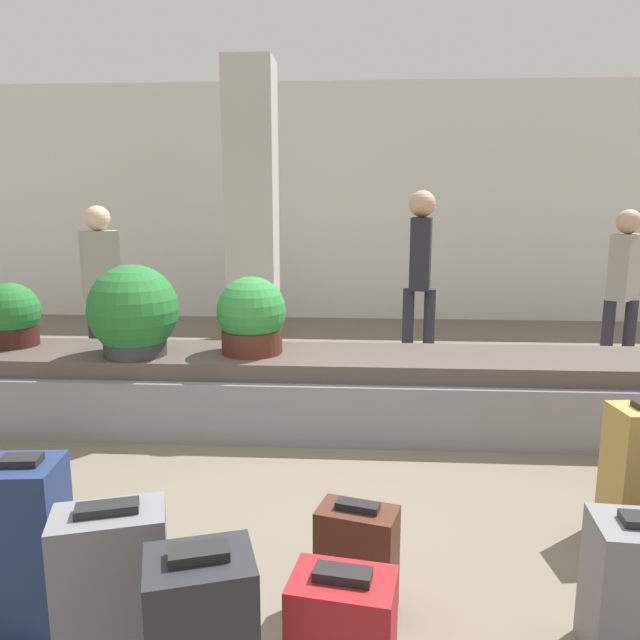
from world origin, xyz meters
The scene contains 13 objects.
ground_plane centered at (0.00, 0.00, 0.00)m, with size 18.00×18.00×0.00m, color #6B6051.
back_wall centered at (0.00, 5.82, 1.60)m, with size 18.00×0.06×3.20m.
carousel centered at (0.00, 1.55, 0.27)m, with size 6.81×0.89×0.56m.
pillar centered at (-0.96, 4.35, 1.60)m, with size 0.55×0.55×3.20m.
suitcase_0 centered at (-0.55, -1.03, 0.33)m, with size 0.42×0.33×0.69m.
suitcase_1 centered at (-1.01, -0.74, 0.35)m, with size 0.30×0.29×0.72m.
suitcase_4 centered at (0.29, -0.58, 0.23)m, with size 0.36×0.27×0.49m.
potted_plant_0 centered at (-2.39, 1.65, 0.79)m, with size 0.44×0.44×0.49m.
potted_plant_1 centered at (-1.34, 1.42, 0.87)m, with size 0.65×0.65×0.66m.
potted_plant_2 centered at (-0.50, 1.55, 0.82)m, with size 0.51×0.51×0.57m.
traveler_0 centered at (2.71, 2.95, 0.93)m, with size 0.35×0.36×1.58m.
traveler_1 centered at (0.85, 2.95, 1.05)m, with size 0.31×0.34×1.75m.
traveler_2 centered at (-2.08, 2.65, 0.96)m, with size 0.37×0.33×1.61m.
Camera 1 is at (0.28, -2.90, 1.69)m, focal length 35.00 mm.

